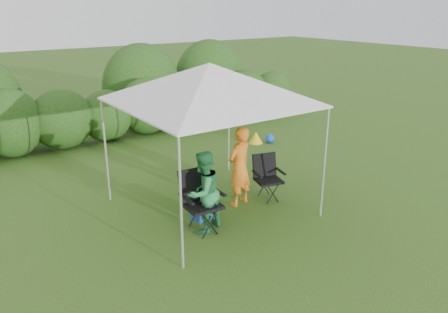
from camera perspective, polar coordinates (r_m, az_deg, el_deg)
ground at (r=8.34m, az=0.21°, el=-7.90°), size 70.00×70.00×0.00m
hedge at (r=13.14m, az=-15.13°, el=5.48°), size 14.12×1.53×1.80m
canopy at (r=7.94m, az=-1.88°, el=9.52°), size 3.10×3.10×2.83m
chair_right at (r=8.98m, az=5.63°, el=-2.28°), size 0.67×0.63×0.92m
chair_left at (r=7.70m, az=-3.21°, el=-5.25°), size 0.71×0.65×1.09m
man at (r=8.54m, az=2.03°, el=-1.34°), size 0.66×0.52×1.60m
woman at (r=7.58m, az=-2.72°, el=-4.66°), size 0.85×0.75×1.47m
cooler at (r=8.21m, az=-2.81°, el=-7.08°), size 0.43×0.34×0.33m
bottle at (r=8.09m, az=-2.32°, el=-5.37°), size 0.06×0.06×0.21m
lawn_toy at (r=12.66m, az=4.65°, el=2.47°), size 0.67×0.55×0.33m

